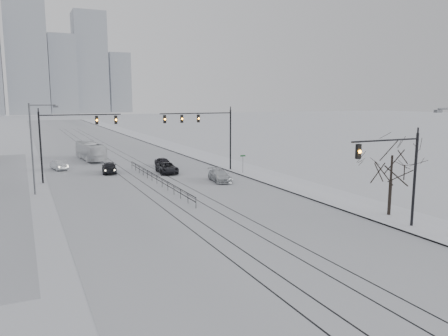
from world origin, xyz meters
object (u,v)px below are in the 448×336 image
(sedan_nb_front, at_px, (167,168))
(sedan_nb_far, at_px, (163,162))
(sedan_nb_right, at_px, (220,176))
(traffic_mast_near, at_px, (399,168))
(bare_tree, at_px, (392,162))
(box_truck, at_px, (91,151))
(sedan_sb_outer, at_px, (59,165))
(sedan_sb_inner, at_px, (109,167))

(sedan_nb_front, xyz_separation_m, sedan_nb_far, (1.17, 5.36, -0.05))
(sedan_nb_front, bearing_deg, sedan_nb_right, -59.75)
(traffic_mast_near, bearing_deg, bare_tree, 51.24)
(sedan_nb_front, height_order, box_truck, box_truck)
(bare_tree, distance_m, box_truck, 47.09)
(sedan_nb_far, bearing_deg, sedan_sb_outer, 159.19)
(sedan_sb_inner, distance_m, sedan_nb_front, 7.39)
(sedan_sb_outer, bearing_deg, bare_tree, 109.77)
(bare_tree, bearing_deg, sedan_nb_right, 107.65)
(traffic_mast_near, relative_size, bare_tree, 1.15)
(traffic_mast_near, relative_size, box_truck, 0.70)
(box_truck, bearing_deg, traffic_mast_near, 101.45)
(sedan_nb_right, distance_m, box_truck, 26.63)
(bare_tree, bearing_deg, traffic_mast_near, -128.76)
(sedan_nb_right, bearing_deg, traffic_mast_near, -73.86)
(sedan_sb_outer, distance_m, sedan_nb_right, 23.12)
(traffic_mast_near, xyz_separation_m, sedan_nb_front, (-7.57, 30.43, -3.89))
(bare_tree, distance_m, sedan_nb_far, 34.17)
(traffic_mast_near, distance_m, sedan_nb_right, 23.12)
(sedan_sb_outer, xyz_separation_m, sedan_nb_far, (13.48, -3.28, -0.04))
(sedan_nb_front, bearing_deg, box_truck, 118.31)
(sedan_sb_outer, bearing_deg, box_truck, -136.02)
(bare_tree, relative_size, sedan_nb_right, 1.33)
(sedan_sb_outer, bearing_deg, sedan_nb_front, 133.00)
(sedan_sb_outer, height_order, sedan_nb_front, sedan_nb_front)
(sedan_sb_outer, relative_size, box_truck, 0.40)
(traffic_mast_near, distance_m, box_truck, 49.12)
(sedan_nb_front, bearing_deg, bare_tree, -65.18)
(sedan_sb_outer, height_order, box_truck, box_truck)
(sedan_sb_outer, xyz_separation_m, sedan_nb_right, (16.09, -16.59, 0.00))
(traffic_mast_near, distance_m, sedan_sb_outer, 44.01)
(bare_tree, height_order, sedan_nb_front, bare_tree)
(sedan_nb_far, bearing_deg, box_truck, 119.84)
(sedan_sb_inner, xyz_separation_m, sedan_nb_right, (10.47, -11.10, -0.08))
(traffic_mast_near, xyz_separation_m, sedan_nb_far, (-6.40, 35.79, -3.94))
(sedan_nb_far, distance_m, box_truck, 13.77)
(sedan_nb_front, relative_size, box_truck, 0.48)
(sedan_sb_inner, height_order, sedan_nb_far, sedan_sb_inner)
(sedan_nb_far, bearing_deg, sedan_sb_inner, -171.37)
(sedan_nb_far, bearing_deg, sedan_nb_front, -109.40)
(traffic_mast_near, relative_size, sedan_nb_right, 1.52)
(traffic_mast_near, height_order, sedan_nb_far, traffic_mast_near)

